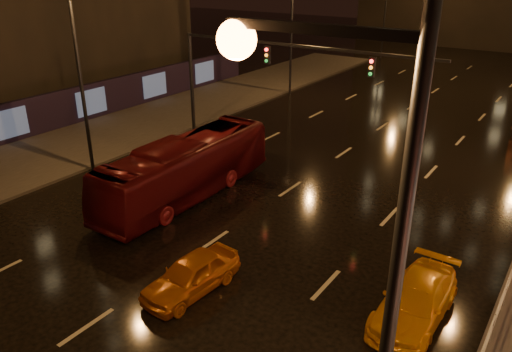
# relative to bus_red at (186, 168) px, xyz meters

# --- Properties ---
(ground) EXTENTS (140.00, 140.00, 0.00)m
(ground) POSITION_rel_bus_red_xyz_m (3.59, 7.38, -1.40)
(ground) COLOR black
(ground) RESTS_ON ground
(sidewalk_left) EXTENTS (7.00, 70.00, 0.15)m
(sidewalk_left) POSITION_rel_bus_red_xyz_m (-9.91, 2.38, -1.32)
(sidewalk_left) COLOR #38332D
(sidewalk_left) RESTS_ON ground
(hoarding_left) EXTENTS (0.30, 46.00, 2.50)m
(hoarding_left) POSITION_rel_bus_red_xyz_m (-13.61, -0.62, -0.15)
(hoarding_left) COLOR black
(hoarding_left) RESTS_ON ground
(traffic_signal) EXTENTS (15.31, 0.32, 6.20)m
(traffic_signal) POSITION_rel_bus_red_xyz_m (-1.48, 7.38, 3.34)
(traffic_signal) COLOR black
(traffic_signal) RESTS_ON ground
(streetlight_right) EXTENTS (2.64, 0.50, 10.00)m
(streetlight_right) POSITION_rel_bus_red_xyz_m (12.50, -10.62, 5.03)
(streetlight_right) COLOR black
(streetlight_right) RESTS_ON ground
(bus_red) EXTENTS (2.57, 10.10, 2.80)m
(bus_red) POSITION_rel_bus_red_xyz_m (0.00, 0.00, 0.00)
(bus_red) COLOR #500B0F
(bus_red) RESTS_ON ground
(taxi_near) EXTENTS (1.77, 3.79, 1.25)m
(taxi_near) POSITION_rel_bus_red_xyz_m (5.03, -5.45, -0.77)
(taxi_near) COLOR #C25F12
(taxi_near) RESTS_ON ground
(taxi_far) EXTENTS (1.82, 4.35, 1.26)m
(taxi_far) POSITION_rel_bus_red_xyz_m (11.59, -2.62, -0.77)
(taxi_far) COLOR orange
(taxi_far) RESTS_ON ground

